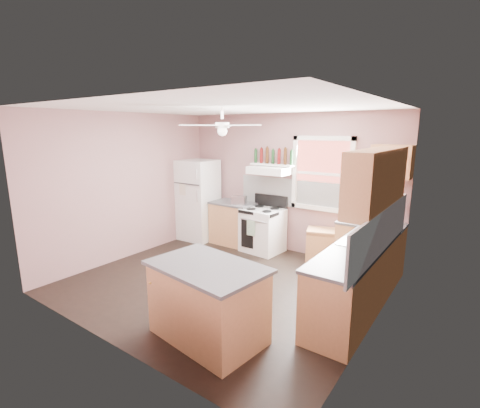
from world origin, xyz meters
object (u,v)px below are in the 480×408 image
Objects in this scene: toaster at (239,200)px; island at (208,303)px; cart at (324,246)px; stove at (263,230)px; refrigerator at (198,200)px.

island is at bearing -76.13° from toaster.
stove is at bearing 165.98° from cart.
island is at bearing -49.58° from refrigerator.
stove is at bearing -8.07° from toaster.
toaster reaches higher than cart.
refrigerator is at bearing 165.30° from cart.
toaster reaches higher than island.
stove is 0.69× the size of island.
cart is 0.50× the size of island.
refrigerator is 2.92m from cart.
island is at bearing -65.36° from stove.
refrigerator reaches higher than stove.
island reaches higher than cart.
stove and island have the same top height.
refrigerator is at bearing 140.77° from island.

